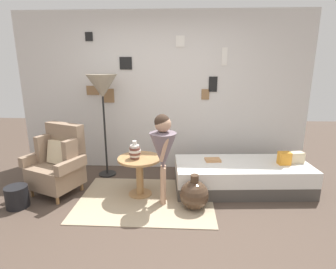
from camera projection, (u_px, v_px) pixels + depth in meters
ground_plane at (150, 230)px, 3.01m from camera, size 12.00×12.00×0.00m
gallery_wall at (162, 93)px, 4.56m from camera, size 4.80×0.12×2.60m
rug at (146, 199)px, 3.68m from camera, size 1.79×1.30×0.01m
armchair at (59, 162)px, 3.82m from camera, size 0.89×0.79×0.97m
daybed at (241, 176)px, 3.95m from camera, size 1.95×0.93×0.40m
pillow_head at (296, 157)px, 3.91m from camera, size 0.24×0.16×0.15m
pillow_mid at (284, 158)px, 3.84m from camera, size 0.18×0.14×0.18m
side_table at (140, 168)px, 3.73m from camera, size 0.59×0.59×0.55m
vase_striped at (135, 151)px, 3.64m from camera, size 0.16×0.16×0.25m
floor_lamp at (102, 89)px, 4.15m from camera, size 0.47×0.47×1.63m
person_child at (163, 147)px, 3.41m from camera, size 0.34×0.34×1.19m
book_on_daybed at (213, 160)px, 3.99m from camera, size 0.24×0.18×0.03m
demijohn_near at (194, 195)px, 3.42m from camera, size 0.37×0.37×0.45m
magazine_basket at (17, 197)px, 3.47m from camera, size 0.28×0.28×0.28m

